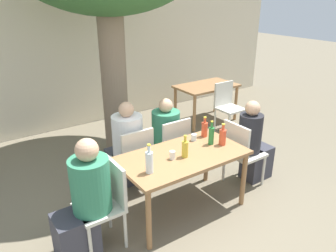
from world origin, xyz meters
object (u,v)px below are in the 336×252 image
Objects in this scene: patio_chair_1 at (241,150)px; dining_table_back at (206,90)px; patio_chair_4 at (227,104)px; person_seated_3 at (162,140)px; patio_chair_2 at (134,157)px; patio_chair_0 at (106,199)px; patio_chair_3 at (172,146)px; dining_table_front at (183,161)px; water_bottle_2 at (149,162)px; person_seated_2 at (125,148)px; soda_bottle_4 at (205,129)px; oil_cruet_3 at (185,149)px; person_seated_0 at (84,204)px; soda_bottle_0 at (223,137)px; drinking_glass_0 at (172,155)px; drinking_glass_1 at (194,137)px; person_seated_1 at (253,146)px; green_bottle_1 at (211,135)px.

dining_table_back is at bearing -29.75° from patio_chair_1.
person_seated_3 is (-1.88, -0.63, -0.00)m from patio_chair_4.
patio_chair_2 is at bearing 21.74° from person_seated_3.
patio_chair_0 is 1.42m from patio_chair_3.
dining_table_front is 0.98m from patio_chair_1.
patio_chair_1 is at bearing 4.79° from water_bottle_2.
person_seated_2 is 3.82× the size of water_bottle_2.
soda_bottle_4 reaches higher than patio_chair_2.
soda_bottle_4 is at bearing 29.21° from oil_cruet_3.
person_seated_0 is 4.53× the size of soda_bottle_0.
patio_chair_4 is at bearing 44.01° from soda_bottle_0.
drinking_glass_0 is (-0.15, 0.04, -0.05)m from oil_cruet_3.
patio_chair_3 is 9.58× the size of drinking_glass_0.
patio_chair_2 is (-1.27, 0.64, 0.00)m from patio_chair_1.
patio_chair_1 is at bearing 0.00° from dining_table_front.
water_bottle_2 reaches higher than patio_chair_4.
soda_bottle_4 reaches higher than patio_chair_1.
patio_chair_1 is 3.47× the size of soda_bottle_4.
soda_bottle_0 is at bearing -86.50° from soda_bottle_4.
drinking_glass_1 is at bearing 70.59° from patio_chair_1.
patio_chair_4 is 1.78m from person_seated_1.
green_bottle_1 is 0.47m from oil_cruet_3.
dining_table_front is at bearing 90.00° from patio_chair_0.
patio_chair_4 is 2.80m from drinking_glass_0.
person_seated_3 is at bearing -90.00° from patio_chair_3.
drinking_glass_1 is (-1.84, -1.88, 0.15)m from dining_table_back.
green_bottle_1 is at bearing 100.13° from person_seated_3.
person_seated_0 reaches higher than patio_chair_1.
person_seated_0 is 1.01× the size of person_seated_2.
soda_bottle_0 reaches higher than oil_cruet_3.
person_seated_3 reaches higher than water_bottle_2.
patio_chair_4 reaches higher than dining_table_back.
patio_chair_0 is at bearing 176.44° from oil_cruet_3.
patio_chair_3 is 0.64m from person_seated_2.
patio_chair_4 is (1.20, 1.50, 0.00)m from patio_chair_1.
drinking_glass_0 is (-0.16, -0.02, 0.14)m from dining_table_front.
drinking_glass_1 is at bearing 96.00° from patio_chair_3.
dining_table_front is at bearing 65.09° from patio_chair_3.
person_seated_3 is (0.59, 0.24, -0.00)m from patio_chair_2.
green_bottle_1 is at bearing 103.89° from patio_chair_3.
green_bottle_1 reaches higher than patio_chair_2.
drinking_glass_0 is at bearing 101.36° from patio_chair_2.
patio_chair_4 is at bearing 114.01° from person_seated_0.
dining_table_front is 1.60× the size of patio_chair_3.
soda_bottle_4 reaches higher than dining_table_front.
drinking_glass_1 is (1.54, 0.22, 0.23)m from person_seated_0.
patio_chair_4 is (1.88, 0.87, 0.00)m from patio_chair_3.
dining_table_front is at bearing 90.00° from person_seated_1.
green_bottle_1 is at bearing 140.50° from patio_chair_2.
green_bottle_1 reaches higher than patio_chair_3.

